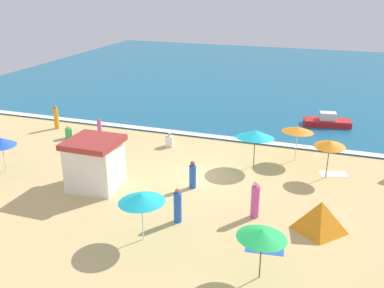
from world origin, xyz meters
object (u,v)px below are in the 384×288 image
at_px(beach_umbrella_0, 255,134).
at_px(beach_umbrella_6, 141,198).
at_px(beach_umbrella_9, 298,129).
at_px(lifeguard_cabana, 95,163).
at_px(beachgoer_8, 56,118).
at_px(beach_umbrella_8, 330,144).
at_px(beach_umbrella_7, 262,234).
at_px(beachgoer_3, 169,141).
at_px(beachgoer_0, 100,130).
at_px(beachgoer_10, 193,175).
at_px(beach_tent, 320,216).
at_px(beachgoer_5, 69,133).
at_px(small_boat_0, 327,121).
at_px(beach_umbrella_3, 1,142).
at_px(beachgoer_1, 255,201).
at_px(beachgoer_6, 178,206).

height_order(beach_umbrella_0, beach_umbrella_6, beach_umbrella_0).
bearing_deg(beach_umbrella_9, lifeguard_cabana, -144.03).
distance_m(beach_umbrella_6, beachgoer_8, 16.85).
bearing_deg(beach_umbrella_8, beach_umbrella_6, -128.56).
relative_size(beach_umbrella_7, beachgoer_8, 1.49).
bearing_deg(beachgoer_3, beach_umbrella_9, 2.26).
relative_size(beachgoer_0, beachgoer_10, 0.98).
bearing_deg(beach_umbrella_0, beach_tent, -55.46).
relative_size(lifeguard_cabana, beachgoer_5, 2.92).
bearing_deg(beachgoer_8, beach_umbrella_0, -7.95).
height_order(beach_umbrella_9, small_boat_0, beach_umbrella_9).
height_order(lifeguard_cabana, beachgoer_5, lifeguard_cabana).
bearing_deg(beachgoer_3, beachgoer_0, -176.30).
bearing_deg(beach_umbrella_3, beachgoer_1, -1.30).
distance_m(lifeguard_cabana, beach_umbrella_9, 12.15).
xyz_separation_m(beach_umbrella_0, beach_umbrella_9, (2.26, 1.77, -0.04)).
xyz_separation_m(beach_umbrella_6, beachgoer_5, (-10.33, 9.80, -1.64)).
bearing_deg(beach_umbrella_7, beach_tent, 64.56).
xyz_separation_m(beach_umbrella_0, beachgoer_3, (-6.01, 1.44, -1.67)).
height_order(beachgoer_0, beachgoer_6, beachgoer_6).
distance_m(lifeguard_cabana, beachgoer_1, 8.77).
distance_m(lifeguard_cabana, beachgoer_10, 5.26).
relative_size(beach_tent, beachgoer_10, 1.30).
bearing_deg(small_boat_0, beach_umbrella_0, -112.73).
height_order(beach_umbrella_6, beachgoer_0, beach_umbrella_6).
distance_m(beach_umbrella_6, beach_umbrella_8, 11.54).
bearing_deg(beachgoer_1, small_boat_0, 79.95).
distance_m(beach_umbrella_9, beachgoer_5, 15.71).
xyz_separation_m(beach_umbrella_7, beachgoer_1, (-1.04, 4.33, -1.06)).
relative_size(beach_umbrella_6, beachgoer_3, 2.63).
relative_size(beach_umbrella_8, small_boat_0, 0.63).
xyz_separation_m(beach_umbrella_3, beachgoer_10, (11.00, 1.60, -1.16)).
height_order(beach_umbrella_6, beachgoer_5, beach_umbrella_6).
distance_m(lifeguard_cabana, beachgoer_0, 7.41).
relative_size(beach_tent, beachgoer_0, 1.33).
relative_size(beach_umbrella_3, beachgoer_10, 1.48).
height_order(beach_umbrella_7, beachgoer_0, beach_umbrella_7).
bearing_deg(beach_umbrella_7, beach_umbrella_3, 163.55).
height_order(lifeguard_cabana, beachgoer_0, lifeguard_cabana).
bearing_deg(beachgoer_10, beachgoer_8, 154.99).
bearing_deg(beachgoer_6, beachgoer_10, 97.60).
distance_m(beach_tent, beachgoer_6, 6.39).
xyz_separation_m(lifeguard_cabana, beachgoer_1, (8.75, -0.41, -0.51)).
height_order(beachgoer_8, beachgoer_10, beachgoer_8).
bearing_deg(beachgoer_10, beachgoer_3, 123.16).
height_order(beach_tent, beachgoer_6, beachgoer_6).
height_order(beachgoer_5, beachgoer_6, beachgoer_6).
relative_size(beach_umbrella_6, small_boat_0, 0.70).
xyz_separation_m(beach_umbrella_3, beachgoer_0, (2.45, 6.55, -1.15)).
distance_m(beach_umbrella_3, beachgoer_5, 6.22).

